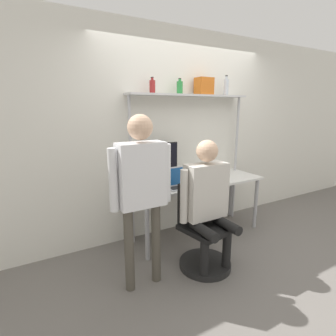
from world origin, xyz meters
name	(u,v)px	position (x,y,z in m)	size (l,w,h in m)	color
ground_plane	(211,244)	(0.00, 0.00, 0.00)	(12.00, 12.00, 0.00)	slate
wall_back	(184,133)	(0.00, 0.68, 1.35)	(8.00, 0.06, 2.70)	silver
desk	(197,186)	(0.00, 0.34, 0.68)	(1.83, 0.63, 0.76)	silver
shelf_unit	(190,119)	(0.00, 0.53, 1.55)	(1.73, 0.23, 1.87)	silver
monitor	(160,162)	(-0.46, 0.51, 1.03)	(0.50, 0.22, 0.51)	black
laptop	(178,181)	(-0.36, 0.23, 0.82)	(0.33, 0.24, 0.24)	#BCBCC1
cell_phone	(196,184)	(-0.11, 0.21, 0.76)	(0.07, 0.15, 0.01)	silver
office_chair	(203,241)	(-0.37, -0.31, 0.29)	(0.56, 0.56, 0.93)	black
person_seated	(208,195)	(-0.36, -0.36, 0.82)	(0.61, 0.47, 1.39)	black
person_standing	(141,181)	(-1.07, -0.29, 1.06)	(0.60, 0.22, 1.65)	#4C473D
bottle_red	(152,86)	(-0.55, 0.53, 1.94)	(0.07, 0.07, 0.18)	maroon
bottle_clear	(226,87)	(0.59, 0.53, 1.98)	(0.07, 0.07, 0.27)	silver
bottle_green	(180,87)	(-0.16, 0.53, 1.95)	(0.08, 0.08, 0.19)	#2D8C3F
storage_box	(204,86)	(0.21, 0.53, 1.97)	(0.21, 0.17, 0.22)	#D1661E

